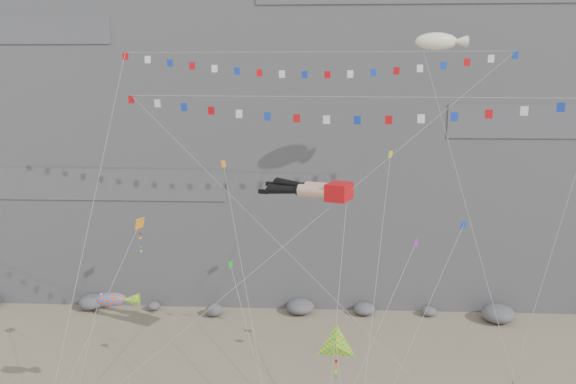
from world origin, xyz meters
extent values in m
cube|color=slate|center=(0.00, 32.00, 25.00)|extent=(80.00, 28.00, 50.00)
cube|color=red|center=(2.91, 4.68, 14.12)|extent=(2.07, 2.37, 1.17)
cylinder|color=tan|center=(1.11, 4.78, 14.12)|extent=(2.15, 1.54, 0.86)
sphere|color=black|center=(0.20, 5.15, 14.12)|extent=(0.79, 0.79, 0.79)
cone|color=black|center=(-0.88, 5.58, 14.05)|extent=(2.45, 1.55, 0.80)
cube|color=black|center=(-2.33, 6.17, 13.79)|extent=(0.83, 0.60, 0.29)
cylinder|color=tan|center=(1.55, 5.86, 14.12)|extent=(2.15, 1.54, 0.86)
sphere|color=black|center=(0.64, 6.23, 14.12)|extent=(0.79, 0.79, 0.79)
cone|color=black|center=(-0.44, 6.66, 14.23)|extent=(2.47, 1.55, 0.86)
cube|color=black|center=(-1.90, 7.25, 14.15)|extent=(0.83, 0.60, 0.29)
cylinder|color=gray|center=(2.32, -1.35, 7.08)|extent=(0.03, 0.03, 18.56)
cylinder|color=gray|center=(-6.74, 3.31, 11.84)|extent=(0.03, 0.03, 32.01)
cylinder|color=gray|center=(7.29, 0.36, 10.27)|extent=(0.03, 0.03, 23.19)
cylinder|color=gray|center=(-12.70, -0.26, 6.08)|extent=(0.03, 0.03, 14.63)
cylinder|color=gray|center=(-12.30, -2.17, 4.16)|extent=(0.03, 0.03, 9.01)
cylinder|color=gray|center=(12.33, 4.55, 12.22)|extent=(0.03, 0.03, 27.82)
cylinder|color=gray|center=(-3.03, 1.40, 7.67)|extent=(0.03, 0.03, 22.57)
cylinder|color=gray|center=(4.97, 0.37, 5.23)|extent=(0.03, 0.03, 15.95)
cylinder|color=gray|center=(-1.96, -2.66, 4.76)|extent=(0.03, 0.03, 15.03)
cylinder|color=gray|center=(5.12, 1.04, 8.09)|extent=(0.03, 0.03, 22.91)
cylinder|color=gray|center=(7.09, -1.61, 6.33)|extent=(0.03, 0.03, 15.90)
camera|label=1|loc=(1.28, -32.70, 21.40)|focal=35.00mm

